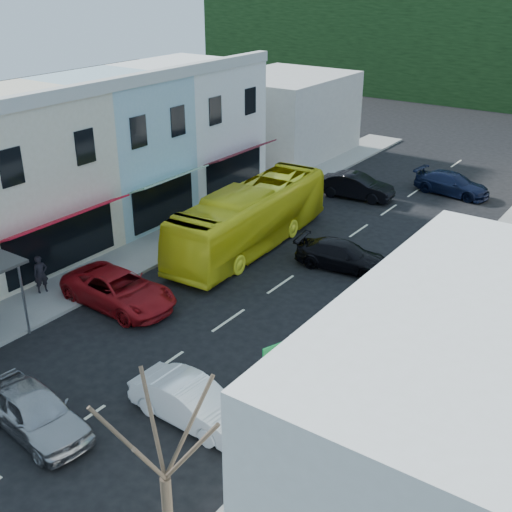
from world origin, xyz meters
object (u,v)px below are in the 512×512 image
at_px(car_silver, 35,413).
at_px(car_red, 119,291).
at_px(car_white, 191,402).
at_px(pedestrian_left, 41,275).
at_px(direction_sign, 290,398).
at_px(bus, 250,219).
at_px(street_tree, 165,478).

distance_m(car_silver, car_red, 8.30).
xyz_separation_m(car_white, pedestrian_left, (-11.08, 2.86, 0.30)).
bearing_deg(car_white, direction_sign, -82.21).
xyz_separation_m(bus, car_silver, (2.88, -15.75, -0.85)).
distance_m(car_white, street_tree, 6.65).
xyz_separation_m(car_silver, car_red, (-3.87, 7.35, 0.00)).
bearing_deg(bus, direction_sign, -53.98).
bearing_deg(street_tree, bus, 120.12).
distance_m(bus, direction_sign, 15.76).
bearing_deg(car_red, pedestrian_left, 112.10).
height_order(pedestrian_left, street_tree, street_tree).
height_order(bus, pedestrian_left, bus).
bearing_deg(pedestrian_left, bus, -5.95).
bearing_deg(car_silver, car_white, -41.48).
xyz_separation_m(car_silver, street_tree, (7.25, -1.73, 2.64)).
distance_m(pedestrian_left, street_tree, 16.77).
xyz_separation_m(pedestrian_left, direction_sign, (14.55, -2.47, 1.12)).
bearing_deg(car_red, street_tree, -126.94).
bearing_deg(direction_sign, bus, 151.07).
bearing_deg(pedestrian_left, car_red, -51.07).
bearing_deg(direction_sign, street_tree, -67.32).
relative_size(car_red, direction_sign, 1.09).
distance_m(direction_sign, street_tree, 5.47).
distance_m(car_red, street_tree, 14.59).
xyz_separation_m(pedestrian_left, street_tree, (14.66, -7.80, 2.34)).
distance_m(car_red, pedestrian_left, 3.78).
xyz_separation_m(bus, street_tree, (10.14, -17.47, 1.79)).
bearing_deg(car_white, car_red, 62.64).
distance_m(car_white, pedestrian_left, 11.44).
xyz_separation_m(car_silver, car_white, (3.67, 3.22, 0.00)).
xyz_separation_m(car_white, direction_sign, (3.48, 0.39, 1.42)).
relative_size(car_white, pedestrian_left, 2.59).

